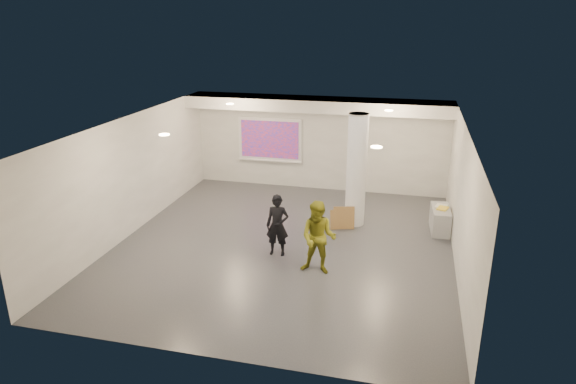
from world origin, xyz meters
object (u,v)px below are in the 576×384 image
(column, at_px, (356,170))
(woman, at_px, (277,225))
(credenza, at_px, (440,220))
(man, at_px, (318,238))
(projection_screen, at_px, (270,140))

(column, xyz_separation_m, woman, (-1.53, -2.30, -0.77))
(credenza, xyz_separation_m, man, (-2.66, -2.99, 0.50))
(credenza, bearing_deg, column, 177.39)
(column, relative_size, credenza, 2.79)
(projection_screen, bearing_deg, woman, -72.40)
(column, xyz_separation_m, man, (-0.44, -2.95, -0.68))
(column, bearing_deg, credenza, 1.06)
(projection_screen, height_order, credenza, projection_screen)
(woman, height_order, man, man)
(projection_screen, bearing_deg, man, -64.62)
(credenza, relative_size, man, 0.66)
(woman, bearing_deg, man, -34.40)
(projection_screen, distance_m, woman, 5.26)
(woman, bearing_deg, credenza, 28.48)
(projection_screen, xyz_separation_m, woman, (1.57, -4.95, -0.80))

